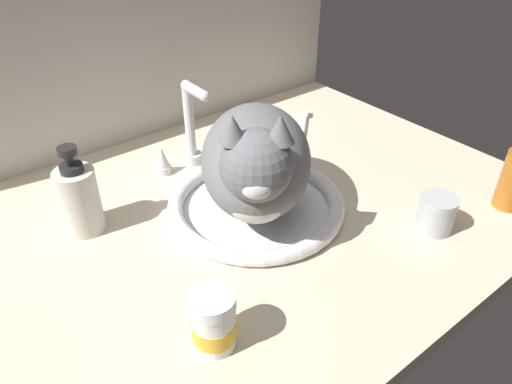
{
  "coord_description": "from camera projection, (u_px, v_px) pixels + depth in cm",
  "views": [
    {
      "loc": [
        -40.52,
        -56.21,
        55.3
      ],
      "look_at": [
        3.14,
        -0.53,
        7.0
      ],
      "focal_mm": 33.81,
      "sensor_mm": 36.0,
      "label": 1
    }
  ],
  "objects": [
    {
      "name": "backsplash_wall",
      "position": [
        129.0,
        65.0,
        1.03
      ],
      "size": [
        110.7,
        2.4,
        39.28
      ],
      "primitive_type": "cube",
      "color": "beige",
      "rests_on": "ground"
    },
    {
      "name": "toothbrush",
      "position": [
        304.0,
        127.0,
        1.14
      ],
      "size": [
        13.85,
        13.12,
        1.7
      ],
      "color": "silver",
      "rests_on": "countertop"
    },
    {
      "name": "sink_basin",
      "position": [
        256.0,
        205.0,
        0.87
      ],
      "size": [
        31.95,
        31.95,
        2.75
      ],
      "color": "white",
      "rests_on": "countertop"
    },
    {
      "name": "soap_pump_bottle",
      "position": [
        79.0,
        199.0,
        0.8
      ],
      "size": [
        6.73,
        6.73,
        16.0
      ],
      "color": "silver",
      "rests_on": "countertop"
    },
    {
      "name": "metal_jar",
      "position": [
        436.0,
        213.0,
        0.82
      ],
      "size": [
        6.35,
        6.35,
        6.42
      ],
      "color": "#B2B5BA",
      "rests_on": "countertop"
    },
    {
      "name": "faucet",
      "position": [
        192.0,
        134.0,
        0.98
      ],
      "size": [
        17.06,
        9.55,
        18.19
      ],
      "color": "silver",
      "rests_on": "countertop"
    },
    {
      "name": "cat",
      "position": [
        256.0,
        161.0,
        0.8
      ],
      "size": [
        32.13,
        35.7,
        21.61
      ],
      "color": "slate",
      "rests_on": "sink_basin"
    },
    {
      "name": "countertop",
      "position": [
        241.0,
        222.0,
        0.88
      ],
      "size": [
        110.7,
        76.48,
        3.0
      ],
      "primitive_type": "cube",
      "color": "beige",
      "rests_on": "ground"
    },
    {
      "name": "pill_bottle",
      "position": [
        214.0,
        322.0,
        0.61
      ],
      "size": [
        5.97,
        5.97,
        8.63
      ],
      "color": "white",
      "rests_on": "countertop"
    }
  ]
}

